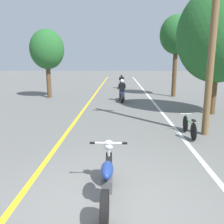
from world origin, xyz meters
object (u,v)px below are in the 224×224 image
roadside_tree_right_far (177,35)px  motorcycle_rider_lead (122,93)px  motorcycle_rider_far (122,83)px  roadside_tree_left (47,50)px  bicycle_parked (189,127)px  roadside_tree_right_near (218,35)px  motorcycle_foreground (107,179)px  utility_pole (214,27)px

roadside_tree_right_far → motorcycle_rider_lead: 5.94m
motorcycle_rider_lead → motorcycle_rider_far: size_ratio=0.95×
roadside_tree_left → bicycle_parked: bearing=-49.1°
motorcycle_rider_lead → roadside_tree_right_near: bearing=-40.0°
roadside_tree_right_far → roadside_tree_left: size_ratio=1.22×
roadside_tree_right_near → motorcycle_rider_far: (-4.49, 11.27, -3.33)m
bicycle_parked → motorcycle_foreground: bearing=-123.4°
utility_pole → roadside_tree_right_near: bearing=66.0°
utility_pole → roadside_tree_right_far: 9.59m
motorcycle_rider_lead → motorcycle_rider_far: bearing=89.8°
roadside_tree_right_far → utility_pole: bearing=-95.7°
roadside_tree_right_near → motorcycle_rider_lead: size_ratio=3.11×
utility_pole → motorcycle_foreground: 6.39m
roadside_tree_right_far → motorcycle_rider_far: size_ratio=2.85×
motorcycle_foreground → motorcycle_rider_far: size_ratio=1.08×
utility_pole → bicycle_parked: (-0.62, -0.18, -3.42)m
bicycle_parked → roadside_tree_right_near: bearing=59.3°
roadside_tree_left → motorcycle_rider_far: bearing=49.0°
utility_pole → roadside_tree_left: (-8.26, 8.65, -0.35)m
motorcycle_rider_far → bicycle_parked: motorcycle_rider_far is taller
utility_pole → motorcycle_rider_lead: (-2.96, 7.30, -3.20)m
roadside_tree_right_far → motorcycle_foreground: size_ratio=2.64×
roadside_tree_right_near → bicycle_parked: bearing=-120.7°
roadside_tree_right_far → roadside_tree_left: (-9.21, -0.87, -1.02)m
roadside_tree_right_far → motorcycle_rider_lead: bearing=-150.4°
roadside_tree_left → utility_pole: bearing=-46.3°
motorcycle_foreground → roadside_tree_left: bearing=110.7°
roadside_tree_right_near → roadside_tree_right_far: size_ratio=1.04×
motorcycle_foreground → bicycle_parked: 4.97m
roadside_tree_right_far → bicycle_parked: size_ratio=3.59×
roadside_tree_right_near → motorcycle_rider_lead: roadside_tree_right_near is taller
motorcycle_rider_far → bicycle_parked: 15.13m
roadside_tree_right_near → motorcycle_foreground: size_ratio=2.75×
roadside_tree_left → motorcycle_foreground: (4.90, -12.97, -2.95)m
utility_pole → bicycle_parked: size_ratio=4.47×
motorcycle_foreground → motorcycle_rider_lead: bearing=88.1°
roadside_tree_right_near → bicycle_parked: size_ratio=3.74×
roadside_tree_left → motorcycle_rider_far: 8.61m
utility_pole → roadside_tree_left: utility_pole is taller
motorcycle_rider_far → roadside_tree_left: bearing=-131.0°
roadside_tree_right_far → motorcycle_foreground: (-4.31, -13.85, -3.97)m
motorcycle_rider_far → motorcycle_rider_lead: bearing=-90.2°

